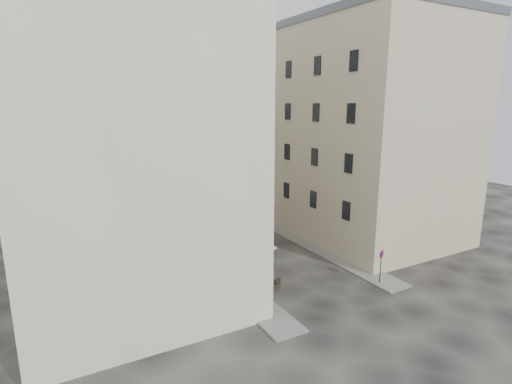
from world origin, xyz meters
TOP-DOWN VIEW (x-y plane):
  - ground at (0.00, 0.00)m, footprint 90.00×90.00m
  - sidewalk_left at (-4.50, 4.00)m, footprint 2.00×22.00m
  - sidewalk_right at (4.50, 3.00)m, footprint 2.00×18.00m
  - building_left at (-10.50, 3.00)m, footprint 12.20×16.20m
  - building_right at (10.50, 3.50)m, footprint 12.20×14.20m
  - building_back at (-1.00, 19.00)m, footprint 18.20×10.20m
  - cafe_storefront at (-4.32, 1.00)m, footprint 1.74×7.30m
  - stone_steps at (0.00, 12.57)m, footprint 9.00×3.15m
  - bollard_near at (-3.25, -1.00)m, footprint 0.12×0.12m
  - bollard_mid at (-3.25, 2.50)m, footprint 0.12×0.12m
  - bollard_far at (-3.25, 6.00)m, footprint 0.12×0.12m
  - no_parking_sign at (4.00, -4.59)m, footprint 0.52×0.20m
  - bistro_table_a at (-2.81, -1.94)m, footprint 1.18×0.55m
  - bistro_table_b at (-3.22, -0.10)m, footprint 1.17×0.55m
  - bistro_table_c at (-3.41, 1.93)m, footprint 1.40×0.65m
  - bistro_table_d at (-2.45, 3.32)m, footprint 1.13×0.53m
  - bistro_table_e at (-3.60, 3.85)m, footprint 1.18×0.55m
  - pedestrian at (-2.99, 0.16)m, footprint 0.72×0.71m

SIDE VIEW (x-z plane):
  - ground at x=0.00m, z-range 0.00..0.00m
  - sidewalk_left at x=-4.50m, z-range 0.00..0.12m
  - sidewalk_right at x=4.50m, z-range 0.00..0.12m
  - stone_steps at x=0.00m, z-range 0.00..0.80m
  - bistro_table_d at x=-2.45m, z-range 0.01..0.81m
  - bistro_table_b at x=-3.22m, z-range 0.01..0.83m
  - bistro_table_e at x=-3.60m, z-range 0.01..0.84m
  - bistro_table_a at x=-2.81m, z-range 0.01..0.84m
  - bistro_table_c at x=-3.41m, z-range 0.01..0.99m
  - bollard_near at x=-3.25m, z-range 0.04..1.02m
  - bollard_mid at x=-3.25m, z-range 0.04..1.02m
  - bollard_far at x=-3.25m, z-range 0.04..1.02m
  - pedestrian at x=-2.99m, z-range 0.00..1.67m
  - no_parking_sign at x=4.00m, z-range 0.50..2.87m
  - cafe_storefront at x=-4.32m, z-range 0.13..3.63m
  - building_right at x=10.50m, z-range 0.01..18.61m
  - building_back at x=-1.00m, z-range 0.01..18.61m
  - building_left at x=-10.50m, z-range 0.01..20.61m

